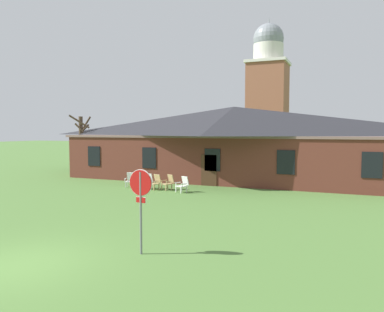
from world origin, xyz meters
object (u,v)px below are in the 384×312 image
(lawn_chair_left_end, at_px, (155,182))
(lawn_chair_right_end, at_px, (183,184))
(lawn_chair_middle, at_px, (168,182))
(stop_sign, at_px, (141,194))
(lawn_chair_by_porch, at_px, (130,180))
(lawn_chair_near_door, at_px, (147,181))

(lawn_chair_left_end, bearing_deg, lawn_chair_right_end, -7.60)
(lawn_chair_right_end, bearing_deg, lawn_chair_middle, 157.33)
(stop_sign, xyz_separation_m, lawn_chair_by_porch, (-7.47, 11.34, -1.32))
(stop_sign, distance_m, lawn_chair_left_end, 12.37)
(lawn_chair_near_door, relative_size, lawn_chair_left_end, 1.00)
(lawn_chair_near_door, bearing_deg, lawn_chair_by_porch, 173.99)
(lawn_chair_left_end, xyz_separation_m, lawn_chair_middle, (0.79, 0.24, 0.00))
(lawn_chair_near_door, height_order, lawn_chair_middle, same)
(lawn_chair_by_porch, height_order, lawn_chair_left_end, same)
(lawn_chair_left_end, height_order, lawn_chair_middle, same)
(lawn_chair_near_door, xyz_separation_m, lawn_chair_right_end, (2.69, -0.44, 0.00))
(lawn_chair_near_door, distance_m, lawn_chair_right_end, 2.72)
(stop_sign, relative_size, lawn_chair_near_door, 2.68)
(stop_sign, bearing_deg, lawn_chair_middle, 112.43)
(lawn_chair_by_porch, relative_size, lawn_chair_middle, 1.00)
(stop_sign, height_order, lawn_chair_near_door, stop_sign)
(stop_sign, relative_size, lawn_chair_right_end, 2.68)
(lawn_chair_middle, bearing_deg, lawn_chair_near_door, -177.14)
(lawn_chair_by_porch, bearing_deg, lawn_chair_near_door, -6.01)
(lawn_chair_left_end, xyz_separation_m, lawn_chair_right_end, (2.02, -0.27, 0.00))
(lawn_chair_left_end, bearing_deg, lawn_chair_by_porch, 171.23)
(lawn_chair_by_porch, bearing_deg, lawn_chair_left_end, -8.77)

